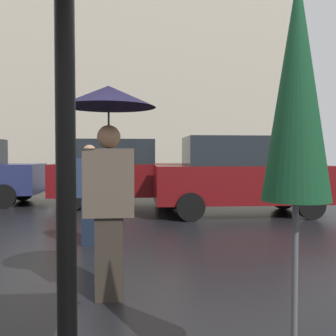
{
  "coord_description": "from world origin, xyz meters",
  "views": [
    {
      "loc": [
        0.31,
        -2.36,
        1.48
      ],
      "look_at": [
        1.0,
        5.55,
        1.2
      ],
      "focal_mm": 40.49,
      "sensor_mm": 36.0,
      "label": 1
    }
  ],
  "objects_px": {
    "folded_patio_umbrella_near": "(297,98)",
    "pedestrian_with_bag": "(91,189)",
    "parked_car_left": "(121,172)",
    "parked_car_right": "(239,175)",
    "pedestrian_with_umbrella": "(109,140)"
  },
  "relations": [
    {
      "from": "folded_patio_umbrella_near",
      "to": "parked_car_left",
      "type": "bearing_deg",
      "value": 98.4
    },
    {
      "from": "pedestrian_with_bag",
      "to": "pedestrian_with_umbrella",
      "type": "bearing_deg",
      "value": 20.14
    },
    {
      "from": "pedestrian_with_bag",
      "to": "parked_car_left",
      "type": "height_order",
      "value": "parked_car_left"
    },
    {
      "from": "pedestrian_with_bag",
      "to": "parked_car_left",
      "type": "distance_m",
      "value": 4.89
    },
    {
      "from": "folded_patio_umbrella_near",
      "to": "pedestrian_with_umbrella",
      "type": "bearing_deg",
      "value": 123.4
    },
    {
      "from": "folded_patio_umbrella_near",
      "to": "parked_car_right",
      "type": "distance_m",
      "value": 7.3
    },
    {
      "from": "folded_patio_umbrella_near",
      "to": "parked_car_right",
      "type": "bearing_deg",
      "value": 76.89
    },
    {
      "from": "pedestrian_with_bag",
      "to": "parked_car_left",
      "type": "bearing_deg",
      "value": -174.48
    },
    {
      "from": "folded_patio_umbrella_near",
      "to": "parked_car_left",
      "type": "xyz_separation_m",
      "value": [
        -1.33,
        9.03,
        -0.83
      ]
    },
    {
      "from": "folded_patio_umbrella_near",
      "to": "pedestrian_with_bag",
      "type": "height_order",
      "value": "folded_patio_umbrella_near"
    },
    {
      "from": "pedestrian_with_umbrella",
      "to": "parked_car_right",
      "type": "relative_size",
      "value": 0.51
    },
    {
      "from": "parked_car_right",
      "to": "parked_car_left",
      "type": "bearing_deg",
      "value": -41.3
    },
    {
      "from": "pedestrian_with_umbrella",
      "to": "pedestrian_with_bag",
      "type": "distance_m",
      "value": 2.51
    },
    {
      "from": "pedestrian_with_umbrella",
      "to": "parked_car_right",
      "type": "xyz_separation_m",
      "value": [
        2.82,
        5.28,
        -0.66
      ]
    },
    {
      "from": "parked_car_left",
      "to": "parked_car_right",
      "type": "height_order",
      "value": "parked_car_right"
    }
  ]
}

